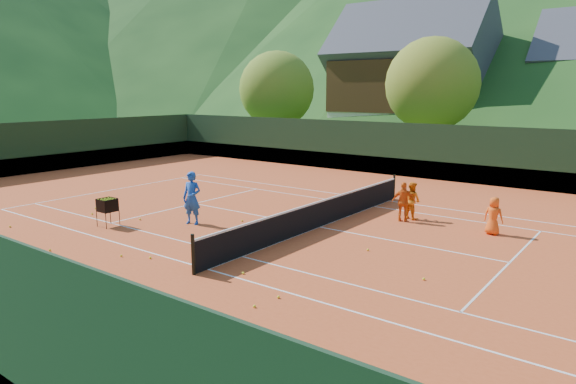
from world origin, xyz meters
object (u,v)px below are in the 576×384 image
Objects in this scene: ball_hopper at (107,206)px; chalet_left at (410,81)px; tennis_net at (320,213)px; coach at (192,198)px; student_b at (404,202)px; student_a at (412,200)px; student_c at (493,216)px.

ball_hopper is 0.07× the size of chalet_left.
coach is at bearing -148.62° from tennis_net.
tennis_net is (-2.01, -2.55, -0.23)m from student_b.
student_a is 3.10m from student_c.
coach is at bearing 32.25° from student_c.
ball_hopper is at bearing -144.13° from tennis_net.
student_a is at bearing -65.80° from chalet_left.
coach reaches higher than student_b.
student_a is 0.56m from student_b.
chalet_left is at bearing 83.86° from coach.
tennis_net is 12.07× the size of ball_hopper.
student_c is 0.11× the size of tennis_net.
tennis_net is (-5.17, -2.70, -0.14)m from student_c.
tennis_net is at bearing 30.59° from student_c.
coach is 33.29m from chalet_left.
coach reaches higher than tennis_net.
student_a reaches higher than tennis_net.
student_c is 13.32m from ball_hopper.
chalet_left reaches higher than student_c.
student_c is (9.09, 5.10, -0.32)m from coach.
coach is 1.91× the size of ball_hopper.
chalet_left is at bearing -44.32° from student_a.
student_c is (3.08, -0.40, -0.06)m from student_a.
student_c is at bearing 27.63° from tennis_net.
chalet_left is (-12.09, 26.90, 4.92)m from student_a.
student_a is 0.96× the size of student_b.
student_b is 1.15× the size of student_c.
tennis_net is 32.04m from chalet_left.
student_c is at bearing 12.51° from coach.
student_a is (6.01, 5.50, -0.25)m from coach.
student_b is at bearing 103.61° from student_a.
tennis_net is (3.92, 2.39, -0.46)m from coach.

